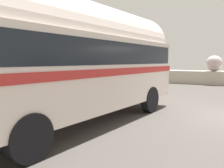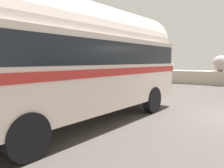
{
  "view_description": "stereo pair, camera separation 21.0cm",
  "coord_description": "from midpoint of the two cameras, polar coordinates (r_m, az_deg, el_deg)",
  "views": [
    {
      "loc": [
        0.07,
        -8.73,
        1.93
      ],
      "look_at": [
        -3.08,
        -3.32,
        1.31
      ],
      "focal_mm": 37.03,
      "sensor_mm": 36.0,
      "label": 1
    },
    {
      "loc": [
        0.25,
        -8.62,
        1.93
      ],
      "look_at": [
        -3.08,
        -3.32,
        1.31
      ],
      "focal_mm": 37.03,
      "sensor_mm": 36.0,
      "label": 2
    }
  ],
  "objects": [
    {
      "name": "vintage_coach",
      "position": [
        7.06,
        -8.87,
        6.6
      ],
      "size": [
        3.1,
        8.75,
        3.7
      ],
      "rotation": [
        0.0,
        0.0,
        -0.08
      ],
      "color": "black",
      "rests_on": "ground"
    }
  ]
}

